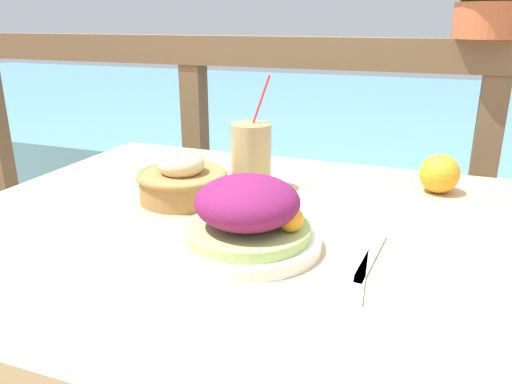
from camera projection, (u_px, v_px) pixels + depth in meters
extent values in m
cube|color=tan|center=(238.00, 231.00, 0.92)|extent=(1.09, 0.92, 0.04)
cube|color=tan|center=(145.00, 267.00, 1.56)|extent=(0.06, 0.06, 0.68)
cube|color=tan|center=(483.00, 332.00, 1.23)|extent=(0.06, 0.06, 0.68)
cube|color=brown|center=(330.00, 53.00, 1.46)|extent=(2.80, 0.08, 0.09)
cube|color=brown|center=(3.00, 172.00, 2.09)|extent=(0.07, 0.07, 0.93)
cube|color=brown|center=(198.00, 198.00, 1.78)|extent=(0.07, 0.07, 0.93)
cube|color=brown|center=(473.00, 235.00, 1.48)|extent=(0.07, 0.07, 0.93)
cube|color=#568EA8|center=(396.00, 133.00, 3.92)|extent=(12.00, 4.00, 0.44)
cylinder|color=white|center=(248.00, 242.00, 0.81)|extent=(0.24, 0.24, 0.02)
cylinder|color=#A8C66B|center=(248.00, 231.00, 0.80)|extent=(0.20, 0.20, 0.02)
ellipsoid|color=#72194C|center=(247.00, 202.00, 0.79)|extent=(0.17, 0.17, 0.08)
sphere|color=orange|center=(291.00, 219.00, 0.77)|extent=(0.04, 0.04, 0.04)
sphere|color=orange|center=(213.00, 205.00, 0.83)|extent=(0.04, 0.04, 0.04)
cylinder|color=tan|center=(251.00, 157.00, 1.07)|extent=(0.09, 0.09, 0.15)
cylinder|color=red|center=(253.00, 125.00, 1.06)|extent=(0.08, 0.01, 0.21)
cylinder|color=olive|center=(182.00, 186.00, 1.02)|extent=(0.17, 0.17, 0.06)
torus|color=olive|center=(182.00, 175.00, 1.01)|extent=(0.18, 0.18, 0.01)
ellipsoid|color=beige|center=(181.00, 164.00, 1.00)|extent=(0.09, 0.09, 0.06)
cylinder|color=#B75B38|center=(487.00, 21.00, 1.30)|extent=(0.17, 0.17, 0.09)
cube|color=silver|center=(361.00, 272.00, 0.73)|extent=(0.03, 0.18, 0.00)
cube|color=silver|center=(370.00, 258.00, 0.77)|extent=(0.03, 0.18, 0.00)
sphere|color=orange|center=(439.00, 174.00, 1.06)|extent=(0.08, 0.08, 0.08)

